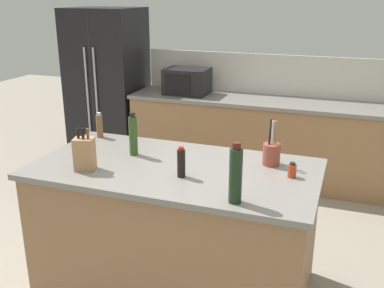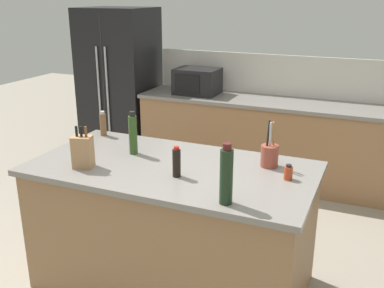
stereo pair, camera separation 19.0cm
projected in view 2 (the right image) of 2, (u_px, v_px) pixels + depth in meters
name	position (u px, v px, depth m)	size (l,w,h in m)	color
ground_plane	(174.00, 282.00, 3.38)	(14.00, 14.00, 0.00)	gray
back_counter_run	(282.00, 143.00, 5.03)	(3.31, 0.66, 0.94)	#936B47
wall_backsplash	(292.00, 76.00, 5.08)	(3.27, 0.03, 0.46)	beige
kitchen_island	(173.00, 226.00, 3.23)	(1.95, 1.02, 0.94)	#936B47
refrigerator	(120.00, 85.00, 5.72)	(0.86, 0.75, 1.90)	black
microwave	(197.00, 81.00, 5.22)	(0.49, 0.39, 0.30)	black
knife_block	(83.00, 151.00, 3.02)	(0.15, 0.13, 0.29)	#A87C54
utensil_crock	(270.00, 155.00, 3.05)	(0.12, 0.12, 0.32)	brown
wine_bottle	(226.00, 176.00, 2.49)	(0.08, 0.08, 0.36)	black
spice_jar_paprika	(288.00, 173.00, 2.85)	(0.06, 0.06, 0.10)	#B73D1E
olive_oil_bottle	(133.00, 134.00, 3.27)	(0.06, 0.06, 0.32)	#2D4C1E
soy_sauce_bottle	(177.00, 162.00, 2.88)	(0.05, 0.05, 0.20)	black
pepper_grinder	(103.00, 124.00, 3.71)	(0.05, 0.05, 0.21)	brown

